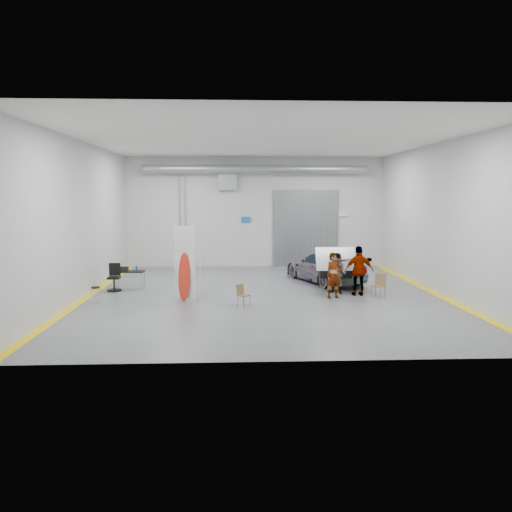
{
  "coord_description": "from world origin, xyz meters",
  "views": [
    {
      "loc": [
        -1.17,
        -19.36,
        3.9
      ],
      "look_at": [
        -0.29,
        0.4,
        1.5
      ],
      "focal_mm": 35.0,
      "sensor_mm": 36.0,
      "label": 1
    }
  ],
  "objects_px": {
    "folding_chair_near": "(244,300)",
    "work_table": "(128,271)",
    "office_chair": "(114,279)",
    "person_c": "(359,271)",
    "person_a": "(334,275)",
    "sedan_car": "(325,267)",
    "surfboard_display": "(187,269)",
    "folding_chair_far": "(378,291)",
    "person_b": "(337,273)",
    "shop_stool": "(96,296)"
  },
  "relations": [
    {
      "from": "sedan_car",
      "to": "shop_stool",
      "type": "relative_size",
      "value": 7.54
    },
    {
      "from": "sedan_car",
      "to": "office_chair",
      "type": "xyz_separation_m",
      "value": [
        -9.05,
        -1.69,
        -0.21
      ]
    },
    {
      "from": "surfboard_display",
      "to": "person_b",
      "type": "bearing_deg",
      "value": 35.1
    },
    {
      "from": "shop_stool",
      "to": "work_table",
      "type": "relative_size",
      "value": 0.53
    },
    {
      "from": "person_a",
      "to": "shop_stool",
      "type": "distance_m",
      "value": 8.83
    },
    {
      "from": "shop_stool",
      "to": "surfboard_display",
      "type": "bearing_deg",
      "value": 6.61
    },
    {
      "from": "person_a",
      "to": "folding_chair_far",
      "type": "xyz_separation_m",
      "value": [
        1.72,
        -0.05,
        -0.59
      ]
    },
    {
      "from": "person_c",
      "to": "work_table",
      "type": "relative_size",
      "value": 1.64
    },
    {
      "from": "surfboard_display",
      "to": "folding_chair_near",
      "type": "height_order",
      "value": "surfboard_display"
    },
    {
      "from": "shop_stool",
      "to": "work_table",
      "type": "height_order",
      "value": "work_table"
    },
    {
      "from": "person_b",
      "to": "person_a",
      "type": "bearing_deg",
      "value": -71.11
    },
    {
      "from": "sedan_car",
      "to": "work_table",
      "type": "xyz_separation_m",
      "value": [
        -8.55,
        -1.26,
        0.05
      ]
    },
    {
      "from": "person_a",
      "to": "work_table",
      "type": "distance_m",
      "value": 8.55
    },
    {
      "from": "sedan_car",
      "to": "shop_stool",
      "type": "height_order",
      "value": "sedan_car"
    },
    {
      "from": "surfboard_display",
      "to": "shop_stool",
      "type": "bearing_deg",
      "value": -149.57
    },
    {
      "from": "person_c",
      "to": "folding_chair_far",
      "type": "relative_size",
      "value": 2.15
    },
    {
      "from": "folding_chair_near",
      "to": "office_chair",
      "type": "height_order",
      "value": "office_chair"
    },
    {
      "from": "folding_chair_near",
      "to": "shop_stool",
      "type": "height_order",
      "value": "folding_chair_near"
    },
    {
      "from": "surfboard_display",
      "to": "work_table",
      "type": "xyz_separation_m",
      "value": [
        -2.71,
        2.65,
        -0.45
      ]
    },
    {
      "from": "surfboard_display",
      "to": "folding_chair_far",
      "type": "distance_m",
      "value": 7.31
    },
    {
      "from": "folding_chair_near",
      "to": "work_table",
      "type": "distance_m",
      "value": 6.01
    },
    {
      "from": "person_a",
      "to": "surfboard_display",
      "type": "xyz_separation_m",
      "value": [
        -5.53,
        -0.34,
        0.32
      ]
    },
    {
      "from": "person_a",
      "to": "folding_chair_far",
      "type": "relative_size",
      "value": 1.93
    },
    {
      "from": "shop_stool",
      "to": "work_table",
      "type": "bearing_deg",
      "value": 79.67
    },
    {
      "from": "person_a",
      "to": "shop_stool",
      "type": "relative_size",
      "value": 2.76
    },
    {
      "from": "sedan_car",
      "to": "surfboard_display",
      "type": "xyz_separation_m",
      "value": [
        -5.85,
        -3.9,
        0.5
      ]
    },
    {
      "from": "person_c",
      "to": "folding_chair_near",
      "type": "bearing_deg",
      "value": 20.55
    },
    {
      "from": "sedan_car",
      "to": "person_b",
      "type": "relative_size",
      "value": 2.93
    },
    {
      "from": "surfboard_display",
      "to": "shop_stool",
      "type": "distance_m",
      "value": 3.4
    },
    {
      "from": "surfboard_display",
      "to": "folding_chair_far",
      "type": "height_order",
      "value": "surfboard_display"
    },
    {
      "from": "folding_chair_near",
      "to": "work_table",
      "type": "xyz_separation_m",
      "value": [
        -4.77,
        3.61,
        0.51
      ]
    },
    {
      "from": "folding_chair_far",
      "to": "work_table",
      "type": "xyz_separation_m",
      "value": [
        -9.96,
        2.35,
        0.47
      ]
    },
    {
      "from": "person_b",
      "to": "shop_stool",
      "type": "height_order",
      "value": "person_b"
    },
    {
      "from": "folding_chair_far",
      "to": "shop_stool",
      "type": "distance_m",
      "value": 10.53
    },
    {
      "from": "person_b",
      "to": "surfboard_display",
      "type": "relative_size",
      "value": 0.55
    },
    {
      "from": "folding_chair_near",
      "to": "shop_stool",
      "type": "xyz_separation_m",
      "value": [
        -5.32,
        0.59,
        0.07
      ]
    },
    {
      "from": "folding_chair_far",
      "to": "office_chair",
      "type": "height_order",
      "value": "office_chair"
    },
    {
      "from": "person_a",
      "to": "sedan_car",
      "type": "bearing_deg",
      "value": 66.68
    },
    {
      "from": "person_c",
      "to": "office_chair",
      "type": "height_order",
      "value": "person_c"
    },
    {
      "from": "shop_stool",
      "to": "person_a",
      "type": "bearing_deg",
      "value": 4.68
    },
    {
      "from": "person_a",
      "to": "office_chair",
      "type": "relative_size",
      "value": 1.58
    },
    {
      "from": "folding_chair_near",
      "to": "folding_chair_far",
      "type": "relative_size",
      "value": 0.85
    },
    {
      "from": "person_c",
      "to": "surfboard_display",
      "type": "relative_size",
      "value": 0.66
    },
    {
      "from": "folding_chair_far",
      "to": "office_chair",
      "type": "xyz_separation_m",
      "value": [
        -10.45,
        1.92,
        0.2
      ]
    },
    {
      "from": "surfboard_display",
      "to": "sedan_car",
      "type": "bearing_deg",
      "value": 57.56
    },
    {
      "from": "surfboard_display",
      "to": "office_chair",
      "type": "distance_m",
      "value": 3.95
    },
    {
      "from": "work_table",
      "to": "surfboard_display",
      "type": "bearing_deg",
      "value": -44.37
    },
    {
      "from": "person_b",
      "to": "office_chair",
      "type": "bearing_deg",
      "value": -146.5
    },
    {
      "from": "sedan_car",
      "to": "surfboard_display",
      "type": "bearing_deg",
      "value": 13.64
    },
    {
      "from": "office_chair",
      "to": "folding_chair_near",
      "type": "bearing_deg",
      "value": -32.52
    }
  ]
}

